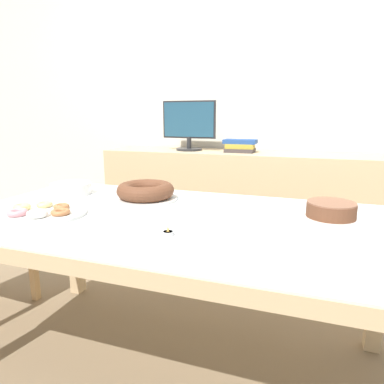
{
  "coord_description": "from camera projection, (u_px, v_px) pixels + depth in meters",
  "views": [
    {
      "loc": [
        0.52,
        -1.3,
        1.13
      ],
      "look_at": [
        0.01,
        0.18,
        0.78
      ],
      "focal_mm": 32.0,
      "sensor_mm": 36.0,
      "label": 1
    }
  ],
  "objects": [
    {
      "name": "ground_plane",
      "position": [
        179.0,
        362.0,
        1.61
      ],
      "size": [
        12.0,
        12.0,
        0.0
      ],
      "primitive_type": "plane",
      "color": "#7A664C"
    },
    {
      "name": "wall_back",
      "position": [
        247.0,
        94.0,
        2.74
      ],
      "size": [
        8.0,
        0.1,
        2.6
      ],
      "primitive_type": "cube",
      "color": "silver",
      "rests_on": "ground"
    },
    {
      "name": "dining_table",
      "position": [
        177.0,
        232.0,
        1.47
      ],
      "size": [
        1.86,
        0.94,
        0.72
      ],
      "color": "silver",
      "rests_on": "ground"
    },
    {
      "name": "sideboard",
      "position": [
        236.0,
        208.0,
        2.65
      ],
      "size": [
        2.05,
        0.44,
        0.86
      ],
      "color": "#D1B284",
      "rests_on": "ground"
    },
    {
      "name": "computer_monitor",
      "position": [
        189.0,
        126.0,
        2.64
      ],
      "size": [
        0.42,
        0.2,
        0.38
      ],
      "color": "#262628",
      "rests_on": "sideboard"
    },
    {
      "name": "book_stack",
      "position": [
        240.0,
        146.0,
        2.54
      ],
      "size": [
        0.24,
        0.18,
        0.09
      ],
      "color": "#3F3838",
      "rests_on": "sideboard"
    },
    {
      "name": "cake_chocolate_round",
      "position": [
        331.0,
        212.0,
        1.37
      ],
      "size": [
        0.28,
        0.28,
        0.07
      ],
      "color": "white",
      "rests_on": "dining_table"
    },
    {
      "name": "cake_golden_bundt",
      "position": [
        146.0,
        192.0,
        1.69
      ],
      "size": [
        0.31,
        0.31,
        0.09
      ],
      "color": "white",
      "rests_on": "dining_table"
    },
    {
      "name": "pastry_platter",
      "position": [
        41.0,
        212.0,
        1.43
      ],
      "size": [
        0.37,
        0.37,
        0.04
      ],
      "color": "white",
      "rests_on": "dining_table"
    },
    {
      "name": "plate_stack",
      "position": [
        71.0,
        189.0,
        1.81
      ],
      "size": [
        0.21,
        0.21,
        0.06
      ],
      "color": "white",
      "rests_on": "dining_table"
    },
    {
      "name": "tealight_left_edge",
      "position": [
        168.0,
        233.0,
        1.19
      ],
      "size": [
        0.04,
        0.04,
        0.04
      ],
      "color": "silver",
      "rests_on": "dining_table"
    },
    {
      "name": "tealight_near_cakes",
      "position": [
        78.0,
        186.0,
        1.98
      ],
      "size": [
        0.04,
        0.04,
        0.04
      ],
      "color": "silver",
      "rests_on": "dining_table"
    }
  ]
}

